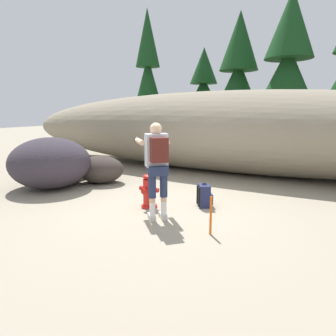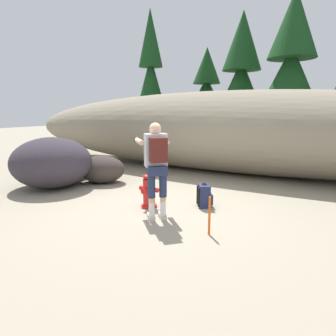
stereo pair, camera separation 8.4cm
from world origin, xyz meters
name	(u,v)px [view 1 (the left image)]	position (x,y,z in m)	size (l,w,h in m)	color
ground_plane	(162,210)	(0.00, 0.00, -0.02)	(56.00, 56.00, 0.04)	gray
dirt_embankment	(229,132)	(0.00, 4.15, 1.22)	(16.25, 3.20, 2.45)	gray
fire_hydrant	(149,191)	(-0.28, -0.01, 0.32)	(0.41, 0.36, 0.71)	red
utility_worker	(157,159)	(0.17, -0.47, 1.05)	(0.95, 0.97, 1.66)	beige
spare_backpack	(204,196)	(0.65, 0.53, 0.22)	(0.36, 0.36, 0.47)	#23284C
boulder_large	(50,163)	(-3.16, 0.11, 0.61)	(1.81, 1.90, 1.23)	#352E37
boulder_mid	(101,169)	(-2.42, 1.06, 0.36)	(1.19, 0.92, 0.72)	#38302B
boulder_small	(63,160)	(-3.78, 1.07, 0.50)	(1.33, 1.07, 0.99)	#38382C
pine_tree_far_left	(148,77)	(-5.54, 8.38, 3.52)	(1.85, 1.85, 6.74)	#47331E
pine_tree_left	(203,90)	(-3.42, 10.57, 2.93)	(2.25, 2.25, 5.10)	#47331E
pine_tree_center	(238,80)	(-1.15, 9.10, 3.20)	(2.66, 2.66, 6.18)	#47331E
pine_tree_right	(287,71)	(1.07, 8.04, 3.38)	(2.82, 2.82, 6.33)	#47331E
survey_stake	(211,216)	(1.23, -0.67, 0.30)	(0.04, 0.04, 0.60)	#E55914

